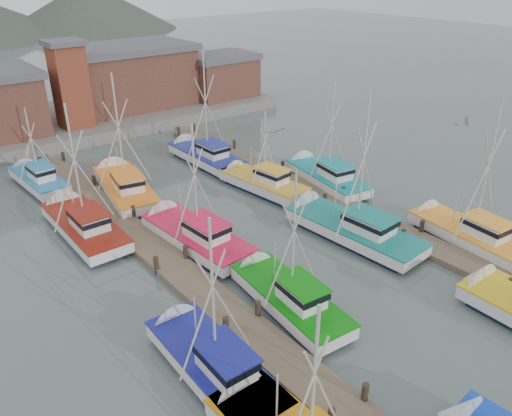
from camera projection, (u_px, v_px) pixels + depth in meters
ground at (314, 264)px, 30.40m from camera, size 260.00×260.00×0.00m
dock_left at (180, 273)px, 29.22m from camera, size 2.30×46.00×1.50m
dock_right at (343, 207)px, 37.05m from camera, size 2.30×46.00×1.50m
quay at (82, 119)px, 56.01m from camera, size 44.00×16.00×1.20m
shed_center at (127, 76)px, 57.54m from camera, size 14.84×9.54×6.90m
shed_right at (221, 75)px, 61.97m from camera, size 8.48×6.36×5.20m
lookout_tower at (70, 84)px, 49.89m from camera, size 3.60×3.60×8.50m
boat_4 at (284, 295)px, 26.52m from camera, size 3.45×8.62×8.68m
boat_5 at (347, 227)px, 33.23m from camera, size 4.34×10.33×10.80m
boat_6 at (208, 359)px, 22.22m from camera, size 3.60×8.69×8.79m
boat_7 at (464, 232)px, 32.61m from camera, size 4.13×8.90×10.43m
boat_8 at (191, 234)px, 32.40m from camera, size 3.65×9.50×9.00m
boat_9 at (259, 182)px, 40.02m from camera, size 3.45×8.52×7.25m
boat_10 at (82, 224)px, 33.65m from camera, size 4.06×9.46×9.90m
boat_11 at (323, 175)px, 41.22m from camera, size 4.25×9.30×9.22m
boat_12 at (124, 185)px, 39.37m from camera, size 4.66×10.02×10.44m
boat_13 at (203, 155)px, 45.48m from camera, size 4.24×9.26×10.73m
boat_14 at (37, 179)px, 40.58m from camera, size 2.98×7.93×7.22m
gull_near at (461, 123)px, 20.68m from camera, size 1.49×0.65×0.24m
gull_far at (275, 132)px, 33.47m from camera, size 1.55×0.64×0.24m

